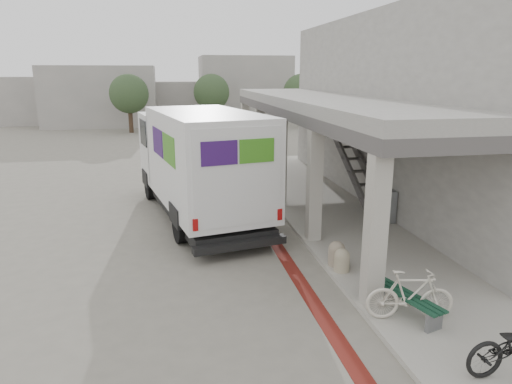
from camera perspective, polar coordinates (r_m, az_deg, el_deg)
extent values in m
plane|color=slate|center=(12.74, -1.35, -7.71)|extent=(120.00, 120.00, 0.00)
cube|color=maroon|center=(14.75, 1.21, -4.51)|extent=(0.35, 40.00, 0.01)
cube|color=gray|center=(13.89, 15.24, -6.04)|extent=(4.40, 28.00, 0.12)
cube|color=gray|center=(18.65, 19.30, 9.70)|extent=(4.30, 17.00, 7.00)
cube|color=#504D4B|center=(17.10, 8.17, 9.99)|extent=(3.40, 16.90, 0.35)
cube|color=gray|center=(17.07, 8.22, 11.16)|extent=(3.40, 16.90, 0.35)
cube|color=gray|center=(46.07, -18.78, 11.28)|extent=(10.00, 6.00, 5.50)
cube|color=gray|center=(49.71, -9.94, 11.15)|extent=(8.00, 6.00, 4.00)
cube|color=gray|center=(48.30, -1.42, 12.75)|extent=(9.00, 6.00, 6.50)
cube|color=gray|center=(50.17, -25.18, 10.32)|extent=(7.00, 5.00, 4.50)
cylinder|color=#38281C|center=(39.91, -15.40, 8.89)|extent=(0.36, 0.36, 2.40)
sphere|color=#2B4025|center=(39.78, -15.60, 11.75)|extent=(3.20, 3.20, 3.20)
cylinder|color=#38281C|center=(41.97, -5.51, 9.59)|extent=(0.36, 0.36, 2.40)
sphere|color=#2B4025|center=(41.84, -5.57, 12.32)|extent=(3.20, 3.20, 3.20)
cylinder|color=#38281C|center=(42.49, 5.58, 9.65)|extent=(0.36, 0.36, 2.40)
sphere|color=#2B4025|center=(42.37, 5.65, 12.35)|extent=(3.20, 3.20, 3.20)
cube|color=black|center=(15.96, -7.08, -1.44)|extent=(3.91, 8.26, 0.34)
cube|color=silver|center=(14.60, -6.22, 4.17)|extent=(3.84, 6.32, 2.95)
cube|color=silver|center=(18.37, -9.64, 5.66)|extent=(3.10, 2.65, 2.61)
cube|color=silver|center=(19.68, -10.30, 3.37)|extent=(2.58, 1.16, 0.91)
cube|color=black|center=(19.17, -10.33, 7.88)|extent=(2.56, 1.04, 1.19)
cube|color=black|center=(12.28, -1.96, -6.60)|extent=(2.61, 0.80, 0.20)
cube|color=#321256|center=(14.98, -12.19, 6.17)|extent=(0.34, 1.56, 0.85)
cube|color=#3A831C|center=(13.33, -10.86, 5.22)|extent=(0.34, 1.56, 0.85)
cube|color=#321256|center=(11.52, -4.60, 4.85)|extent=(0.95, 0.22, 0.62)
cube|color=#3A831C|center=(11.87, 0.12, 5.18)|extent=(0.95, 0.22, 0.62)
cylinder|color=black|center=(18.51, -13.07, 0.71)|extent=(0.51, 1.06, 1.02)
cylinder|color=black|center=(19.01, -5.98, 1.38)|extent=(0.51, 1.06, 1.02)
cylinder|color=black|center=(13.57, -9.39, -4.19)|extent=(0.51, 1.06, 1.02)
cylinder|color=black|center=(14.25, -0.01, -3.07)|extent=(0.51, 1.06, 1.02)
cube|color=slate|center=(9.54, 21.36, -14.82)|extent=(0.39, 0.19, 0.38)
cube|color=slate|center=(10.45, 15.00, -11.61)|extent=(0.39, 0.19, 0.38)
cube|color=#133A27|center=(9.79, 17.52, -12.29)|extent=(0.64, 1.77, 0.05)
cube|color=#133A27|center=(9.88, 18.11, -12.07)|extent=(0.64, 1.77, 0.05)
cube|color=#133A27|center=(9.98, 18.69, -11.86)|extent=(0.64, 1.77, 0.05)
cylinder|color=gray|center=(11.53, 10.65, -8.77)|extent=(0.38, 0.38, 0.38)
sphere|color=gray|center=(11.46, 10.70, -7.89)|extent=(0.38, 0.38, 0.38)
cylinder|color=gray|center=(11.84, 10.01, -8.01)|extent=(0.42, 0.42, 0.42)
sphere|color=gray|center=(11.76, 10.06, -7.06)|extent=(0.42, 0.42, 0.42)
cube|color=slate|center=(15.55, 16.06, -1.60)|extent=(0.61, 0.72, 1.05)
imported|color=beige|center=(9.63, 18.70, -12.10)|extent=(1.79, 0.82, 1.04)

